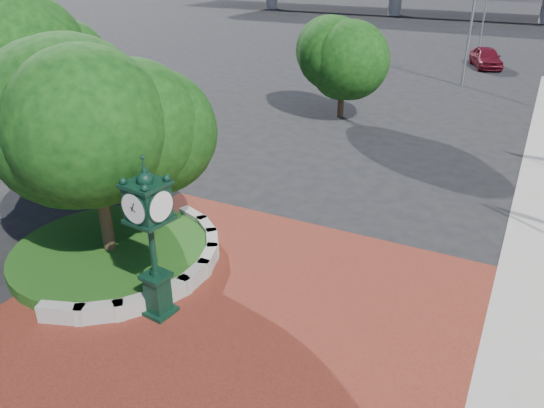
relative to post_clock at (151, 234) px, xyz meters
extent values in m
plane|color=black|center=(1.87, 1.56, -2.46)|extent=(200.00, 200.00, 0.00)
cube|color=maroon|center=(1.87, 0.56, -2.44)|extent=(12.00, 12.00, 0.04)
cube|color=#9E9B93|center=(-2.04, -1.45, -2.19)|extent=(1.29, 0.76, 0.54)
cube|color=#9E9B93|center=(-1.18, -0.98, -2.19)|extent=(1.20, 1.04, 0.54)
cube|color=#9E9B93|center=(-0.51, -0.27, -2.19)|extent=(1.00, 1.22, 0.54)
cube|color=#9E9B93|center=(-0.08, 0.60, -2.19)|extent=(0.71, 1.30, 0.54)
cube|color=#9E9B93|center=(0.07, 1.56, -2.19)|extent=(0.35, 1.25, 0.54)
cube|color=#9E9B93|center=(-0.08, 2.52, -2.19)|extent=(0.71, 1.30, 0.54)
cube|color=#9E9B93|center=(-0.51, 3.40, -2.19)|extent=(1.00, 1.22, 0.54)
cube|color=#9E9B93|center=(-1.18, 4.10, -2.19)|extent=(1.20, 1.04, 0.54)
cube|color=#9E9B93|center=(-2.04, 4.57, -2.19)|extent=(1.29, 0.76, 0.54)
cylinder|color=#1F4C15|center=(-3.13, 1.56, -2.26)|extent=(6.10, 6.10, 0.40)
cylinder|color=#38281C|center=(-3.13, 1.56, -1.38)|extent=(0.36, 0.36, 2.17)
sphere|color=#0E330E|center=(-3.13, 1.56, 1.27)|extent=(5.20, 5.20, 5.20)
cylinder|color=#38281C|center=(-11.13, 6.56, -1.24)|extent=(0.36, 0.36, 2.45)
sphere|color=#0E330E|center=(-11.13, 6.56, 1.67)|extent=(5.60, 5.60, 5.60)
cylinder|color=#38281C|center=(-2.13, 19.56, -1.50)|extent=(0.36, 0.36, 1.92)
sphere|color=#0E330E|center=(-2.13, 19.56, 0.78)|extent=(4.40, 4.40, 4.40)
cube|color=black|center=(0.00, 0.00, -2.39)|extent=(0.84, 0.84, 0.15)
cube|color=black|center=(0.00, 0.00, -1.80)|extent=(0.58, 0.58, 1.04)
cube|color=black|center=(0.00, 0.00, -1.25)|extent=(0.73, 0.73, 0.11)
cylinder|color=black|center=(0.00, 0.00, -0.40)|extent=(0.16, 0.16, 1.60)
cube|color=black|center=(0.00, 0.00, 0.89)|extent=(0.94, 0.94, 0.85)
cylinder|color=white|center=(-0.05, -0.44, 0.89)|extent=(0.76, 0.14, 0.76)
cylinder|color=white|center=(0.05, 0.44, 0.89)|extent=(0.76, 0.14, 0.76)
cylinder|color=white|center=(-0.44, 0.05, 0.89)|extent=(0.14, 0.76, 0.76)
cylinder|color=white|center=(0.44, -0.05, 0.89)|extent=(0.14, 0.76, 0.76)
sphere|color=black|center=(0.00, 0.00, 1.47)|extent=(0.42, 0.42, 0.42)
cone|color=black|center=(0.00, 0.00, 1.78)|extent=(0.17, 0.17, 0.47)
imported|color=maroon|center=(3.51, 38.33, -1.66)|extent=(3.45, 5.10, 1.61)
cylinder|color=slate|center=(2.88, 30.84, 2.24)|extent=(0.17, 0.17, 9.41)
cylinder|color=slate|center=(2.09, 45.04, 1.89)|extent=(0.15, 0.15, 8.71)
camera|label=1|loc=(7.95, -8.94, 6.45)|focal=35.00mm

